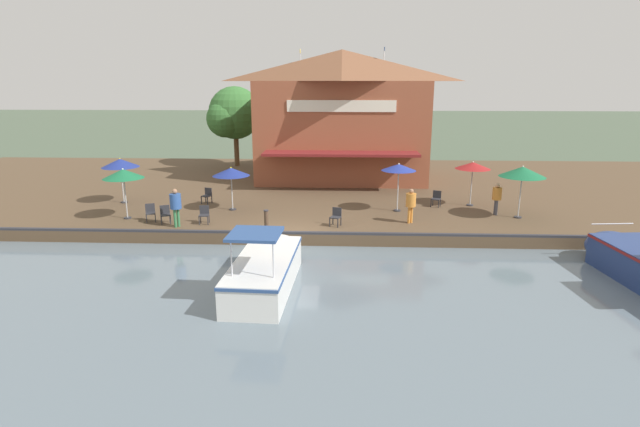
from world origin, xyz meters
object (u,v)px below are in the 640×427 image
patio_umbrella_by_entrance (473,166)px  patio_umbrella_near_quay_edge (123,174)px  cafe_chair_back_row_seat (165,213)px  cafe_chair_beside_entrance (150,212)px  patio_umbrella_far_corner (523,172)px  motorboat_nearest_quay (268,266)px  cafe_chair_facing_river (207,195)px  person_at_quay_edge (411,202)px  patio_umbrella_mid_patio_right (231,172)px  mooring_post (266,221)px  cafe_chair_under_first_umbrella (204,214)px  tree_downstream_bank (233,115)px  person_near_entrance (176,203)px  cafe_chair_mid_patio (436,198)px  patio_umbrella_back_row (399,168)px  cafe_chair_far_corner_seat (336,216)px  waterfront_restaurant (341,114)px  patio_umbrella_mid_patio_left (120,163)px  person_mid_patio (497,195)px

patio_umbrella_by_entrance → patio_umbrella_near_quay_edge: bearing=-78.8°
cafe_chair_back_row_seat → cafe_chair_beside_entrance: 0.87m
patio_umbrella_far_corner → motorboat_nearest_quay: patio_umbrella_far_corner is taller
cafe_chair_facing_river → person_at_quay_edge: size_ratio=0.51×
patio_umbrella_mid_patio_right → mooring_post: size_ratio=2.26×
patio_umbrella_far_corner → cafe_chair_under_first_umbrella: patio_umbrella_far_corner is taller
patio_umbrella_by_entrance → tree_downstream_bank: tree_downstream_bank is taller
cafe_chair_beside_entrance → motorboat_nearest_quay: motorboat_nearest_quay is taller
cafe_chair_facing_river → mooring_post: size_ratio=0.85×
cafe_chair_back_row_seat → person_near_entrance: person_near_entrance is taller
cafe_chair_beside_entrance → cafe_chair_under_first_umbrella: bearing=84.7°
mooring_post → person_near_entrance: bearing=-97.8°
patio_umbrella_by_entrance → cafe_chair_facing_river: 14.46m
cafe_chair_back_row_seat → cafe_chair_facing_river: bearing=167.4°
cafe_chair_mid_patio → mooring_post: (5.07, -8.40, 0.03)m
patio_umbrella_back_row → patio_umbrella_far_corner: size_ratio=0.97×
cafe_chair_beside_entrance → cafe_chair_far_corner_seat: 8.89m
patio_umbrella_by_entrance → patio_umbrella_mid_patio_right: bearing=-83.2°
cafe_chair_facing_river → cafe_chair_mid_patio: bearing=89.2°
waterfront_restaurant → cafe_chair_back_row_seat: waterfront_restaurant is taller
patio_umbrella_mid_patio_right → mooring_post: (3.85, 2.37, -1.50)m
patio_umbrella_back_row → mooring_post: size_ratio=2.50×
patio_umbrella_mid_patio_left → mooring_post: 10.28m
cafe_chair_back_row_seat → person_near_entrance: 1.15m
patio_umbrella_mid_patio_right → cafe_chair_under_first_umbrella: size_ratio=2.67×
cafe_chair_back_row_seat → person_at_quay_edge: 11.60m
person_at_quay_edge → person_near_entrance: size_ratio=0.92×
person_at_quay_edge → waterfront_restaurant: bearing=-163.8°
cafe_chair_facing_river → cafe_chair_under_first_umbrella: same height
patio_umbrella_by_entrance → cafe_chair_beside_entrance: 16.65m
patio_umbrella_mid_patio_right → patio_umbrella_mid_patio_left: bearing=-101.5°
patio_umbrella_far_corner → mooring_post: patio_umbrella_far_corner is taller
patio_umbrella_mid_patio_right → tree_downstream_bank: (-14.03, -2.88, 2.02)m
patio_umbrella_mid_patio_left → person_near_entrance: bearing=44.5°
patio_umbrella_mid_patio_right → person_mid_patio: 13.51m
patio_umbrella_mid_patio_left → person_mid_patio: 19.93m
person_at_quay_edge → person_near_entrance: bearing=-83.9°
cafe_chair_mid_patio → cafe_chair_facing_river: size_ratio=1.00×
cafe_chair_under_first_umbrella → person_mid_patio: bearing=99.1°
patio_umbrella_back_row → patio_umbrella_by_entrance: 4.30m
patio_umbrella_mid_patio_right → cafe_chair_under_first_umbrella: 3.16m
cafe_chair_under_first_umbrella → person_near_entrance: 1.43m
patio_umbrella_back_row → tree_downstream_bank: bearing=-140.5°
cafe_chair_back_row_seat → mooring_post: 5.12m
patio_umbrella_near_quay_edge → patio_umbrella_by_entrance: (-3.47, 17.44, -0.04)m
patio_umbrella_mid_patio_left → cafe_chair_under_first_umbrella: (3.94, 5.60, -1.74)m
cafe_chair_facing_river → tree_downstream_bank: bearing=-174.7°
patio_umbrella_mid_patio_right → cafe_chair_beside_entrance: patio_umbrella_mid_patio_right is taller
cafe_chair_far_corner_seat → mooring_post: size_ratio=0.85×
cafe_chair_under_first_umbrella → person_at_quay_edge: size_ratio=0.51×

